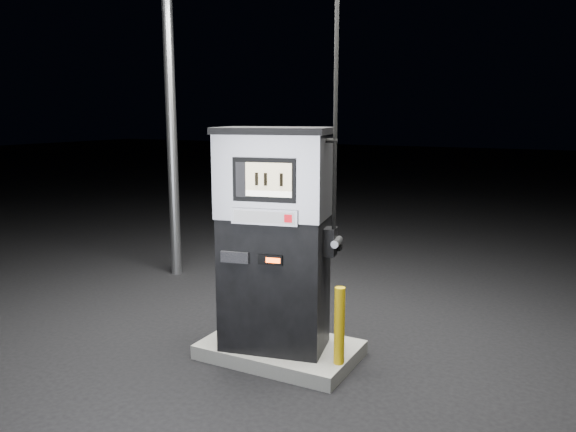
% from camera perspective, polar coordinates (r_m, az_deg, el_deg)
% --- Properties ---
extents(ground, '(80.00, 80.00, 0.00)m').
position_cam_1_polar(ground, '(6.16, -0.80, -14.07)').
color(ground, black).
rests_on(ground, ground).
extents(pump_island, '(1.60, 1.00, 0.15)m').
position_cam_1_polar(pump_island, '(6.13, -0.80, -13.43)').
color(pump_island, slate).
rests_on(pump_island, ground).
extents(fuel_dispenser, '(1.31, 0.89, 4.70)m').
position_cam_1_polar(fuel_dispenser, '(5.67, -1.37, -2.19)').
color(fuel_dispenser, black).
rests_on(fuel_dispenser, pump_island).
extents(bollard_left, '(0.15, 0.15, 1.00)m').
position_cam_1_polar(bollard_left, '(6.34, -4.36, -7.06)').
color(bollard_left, '#C3990A').
rests_on(bollard_left, pump_island).
extents(bollard_right, '(0.14, 0.14, 0.77)m').
position_cam_1_polar(bollard_right, '(5.52, 5.25, -11.05)').
color(bollard_right, '#C3990A').
rests_on(bollard_right, pump_island).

